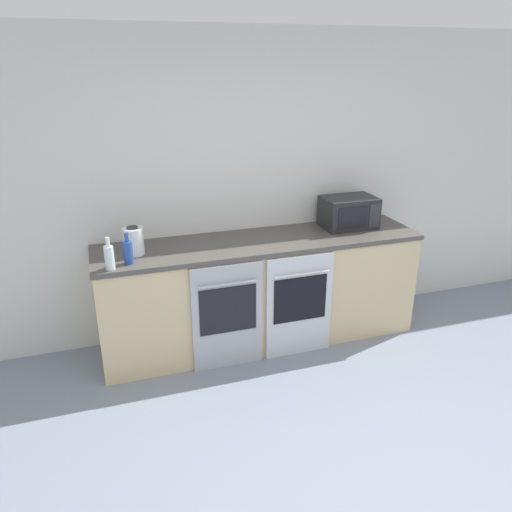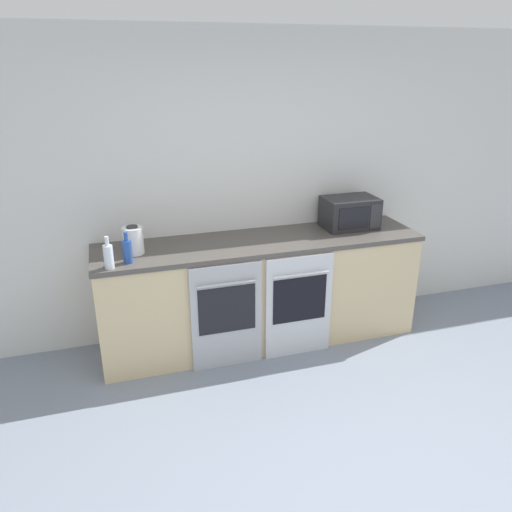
# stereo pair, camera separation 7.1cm
# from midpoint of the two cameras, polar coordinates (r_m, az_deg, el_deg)

# --- Properties ---
(wall_back) EXTENTS (10.00, 0.06, 2.60)m
(wall_back) POSITION_cam_midpoint_polar(r_m,az_deg,el_deg) (4.38, -1.41, 7.80)
(wall_back) COLOR silver
(wall_back) RESTS_ON ground_plane
(counter_back) EXTENTS (2.74, 0.66, 0.94)m
(counter_back) POSITION_cam_midpoint_polar(r_m,az_deg,el_deg) (4.34, 0.03, -3.96)
(counter_back) COLOR #D1B789
(counter_back) RESTS_ON ground_plane
(oven_left) EXTENTS (0.57, 0.06, 0.89)m
(oven_left) POSITION_cam_midpoint_polar(r_m,az_deg,el_deg) (3.97, -3.76, -6.89)
(oven_left) COLOR #A8AAAF
(oven_left) RESTS_ON ground_plane
(oven_right) EXTENTS (0.57, 0.06, 0.89)m
(oven_right) POSITION_cam_midpoint_polar(r_m,az_deg,el_deg) (4.14, 4.47, -5.64)
(oven_right) COLOR silver
(oven_right) RESTS_ON ground_plane
(microwave) EXTENTS (0.47, 0.33, 0.27)m
(microwave) POSITION_cam_midpoint_polar(r_m,az_deg,el_deg) (4.52, 10.09, 4.96)
(microwave) COLOR #232326
(microwave) RESTS_ON counter_back
(bottle_clear) EXTENTS (0.07, 0.07, 0.24)m
(bottle_clear) POSITION_cam_midpoint_polar(r_m,az_deg,el_deg) (3.70, -16.95, -0.12)
(bottle_clear) COLOR silver
(bottle_clear) RESTS_ON counter_back
(bottle_blue) EXTENTS (0.07, 0.07, 0.24)m
(bottle_blue) POSITION_cam_midpoint_polar(r_m,az_deg,el_deg) (3.77, -14.95, 0.48)
(bottle_blue) COLOR #234793
(bottle_blue) RESTS_ON counter_back
(kettle) EXTENTS (0.16, 0.16, 0.22)m
(kettle) POSITION_cam_midpoint_polar(r_m,az_deg,el_deg) (3.94, -14.33, 1.66)
(kettle) COLOR white
(kettle) RESTS_ON counter_back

